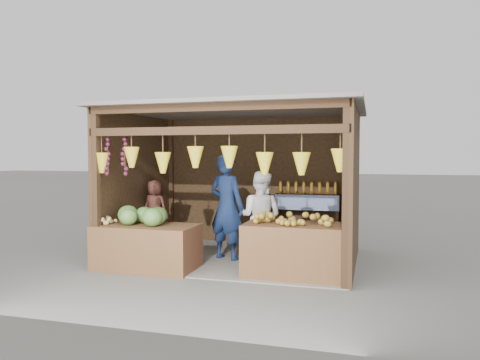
# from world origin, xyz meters

# --- Properties ---
(ground) EXTENTS (80.00, 80.00, 0.00)m
(ground) POSITION_xyz_m (0.00, 0.00, 0.00)
(ground) COLOR #514F49
(ground) RESTS_ON ground
(stall_structure) EXTENTS (4.30, 3.30, 2.66)m
(stall_structure) POSITION_xyz_m (-0.03, -0.04, 1.67)
(stall_structure) COLOR slate
(stall_structure) RESTS_ON ground
(back_shelf) EXTENTS (1.25, 0.32, 1.32)m
(back_shelf) POSITION_xyz_m (1.05, 1.28, 0.87)
(back_shelf) COLOR #382314
(back_shelf) RESTS_ON ground
(counter_left) EXTENTS (1.62, 0.85, 0.72)m
(counter_left) POSITION_xyz_m (-1.22, -1.13, 0.36)
(counter_left) COLOR #502D1A
(counter_left) RESTS_ON ground
(counter_right) EXTENTS (1.58, 0.85, 0.81)m
(counter_right) POSITION_xyz_m (1.20, -0.96, 0.40)
(counter_right) COLOR #53341B
(counter_right) RESTS_ON ground
(stool) EXTENTS (0.33, 0.33, 0.31)m
(stool) POSITION_xyz_m (-1.68, 0.12, 0.15)
(stool) COLOR black
(stool) RESTS_ON ground
(man_standing) EXTENTS (0.78, 0.64, 1.86)m
(man_standing) POSITION_xyz_m (-0.17, -0.15, 0.93)
(man_standing) COLOR #122043
(man_standing) RESTS_ON ground
(woman_standing) EXTENTS (0.86, 0.72, 1.57)m
(woman_standing) POSITION_xyz_m (0.43, -0.14, 0.79)
(woman_standing) COLOR white
(woman_standing) RESTS_ON ground
(vendor_seated) EXTENTS (0.58, 0.43, 1.06)m
(vendor_seated) POSITION_xyz_m (-1.68, 0.12, 0.84)
(vendor_seated) COLOR #502820
(vendor_seated) RESTS_ON stool
(melon_pile) EXTENTS (1.00, 0.50, 0.32)m
(melon_pile) POSITION_xyz_m (-1.27, -1.13, 0.88)
(melon_pile) COLOR #1A5215
(melon_pile) RESTS_ON counter_left
(tanfruit_pile) EXTENTS (0.34, 0.40, 0.13)m
(tanfruit_pile) POSITION_xyz_m (-1.89, -1.22, 0.78)
(tanfruit_pile) COLOR olive
(tanfruit_pile) RESTS_ON counter_left
(mango_pile) EXTENTS (1.40, 0.64, 0.22)m
(mango_pile) POSITION_xyz_m (1.19, -0.98, 0.92)
(mango_pile) COLOR #AB4E16
(mango_pile) RESTS_ON counter_right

